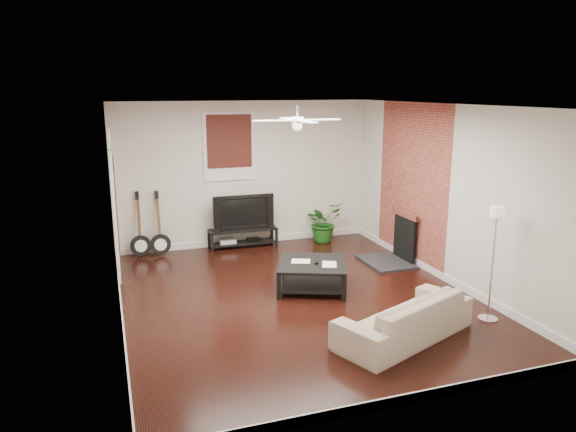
{
  "coord_description": "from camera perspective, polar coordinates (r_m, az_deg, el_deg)",
  "views": [
    {
      "loc": [
        -2.55,
        -7.09,
        3.03
      ],
      "look_at": [
        0.0,
        0.4,
        1.15
      ],
      "focal_mm": 33.65,
      "sensor_mm": 36.0,
      "label": 1
    }
  ],
  "objects": [
    {
      "name": "ceiling_fan",
      "position": [
        7.54,
        1.0,
        10.1
      ],
      "size": [
        1.24,
        1.24,
        0.32
      ],
      "primitive_type": null,
      "color": "white",
      "rests_on": "ceiling"
    },
    {
      "name": "guitar_right",
      "position": [
        10.14,
        -13.44,
        -0.81
      ],
      "size": [
        0.38,
        0.27,
        1.22
      ],
      "primitive_type": null,
      "rotation": [
        0.0,
        0.0,
        0.0
      ],
      "color": "black",
      "rests_on": "floor"
    },
    {
      "name": "fireplace",
      "position": [
        9.73,
        11.2,
        -2.21
      ],
      "size": [
        0.8,
        1.1,
        0.92
      ],
      "primitive_type": "cube",
      "color": "black",
      "rests_on": "floor"
    },
    {
      "name": "door_left",
      "position": [
        9.16,
        -17.89,
        1.51
      ],
      "size": [
        0.08,
        1.0,
        2.5
      ],
      "primitive_type": "cube",
      "color": "white",
      "rests_on": "wall_left"
    },
    {
      "name": "window_back",
      "position": [
        10.36,
        -6.22,
        7.31
      ],
      "size": [
        1.0,
        0.06,
        1.3
      ],
      "primitive_type": "cube",
      "color": "#3D1210",
      "rests_on": "wall_back"
    },
    {
      "name": "floor_lamp",
      "position": [
        7.58,
        20.82,
        -4.79
      ],
      "size": [
        0.34,
        0.34,
        1.56
      ],
      "primitive_type": null,
      "rotation": [
        0.0,
        0.0,
        0.39
      ],
      "color": "silver",
      "rests_on": "floor"
    },
    {
      "name": "tv_stand",
      "position": [
        10.55,
        -4.78,
        -2.32
      ],
      "size": [
        1.32,
        0.35,
        0.37
      ],
      "primitive_type": "cube",
      "color": "black",
      "rests_on": "floor"
    },
    {
      "name": "guitar_left",
      "position": [
        10.14,
        -15.42,
        -0.92
      ],
      "size": [
        0.4,
        0.3,
        1.22
      ],
      "primitive_type": null,
      "rotation": [
        0.0,
        0.0,
        -0.1
      ],
      "color": "black",
      "rests_on": "floor"
    },
    {
      "name": "coffee_table",
      "position": [
        8.38,
        2.58,
        -6.29
      ],
      "size": [
        1.33,
        1.33,
        0.43
      ],
      "primitive_type": "cube",
      "rotation": [
        0.0,
        0.0,
        -0.4
      ],
      "color": "black",
      "rests_on": "floor"
    },
    {
      "name": "potted_plant",
      "position": [
        10.89,
        3.78,
        -0.61
      ],
      "size": [
        0.9,
        0.84,
        0.81
      ],
      "primitive_type": "imported",
      "rotation": [
        0.0,
        0.0,
        0.34
      ],
      "color": "#1C5518",
      "rests_on": "floor"
    },
    {
      "name": "room",
      "position": [
        7.71,
        0.96,
        1.16
      ],
      "size": [
        5.01,
        6.01,
        2.81
      ],
      "color": "black",
      "rests_on": "ground"
    },
    {
      "name": "sofa",
      "position": [
        6.92,
        12.19,
        -10.36
      ],
      "size": [
        2.06,
        1.42,
        0.56
      ],
      "primitive_type": "imported",
      "rotation": [
        0.0,
        0.0,
        3.53
      ],
      "color": "#C0AE90",
      "rests_on": "floor"
    },
    {
      "name": "tv",
      "position": [
        10.44,
        -4.86,
        0.51
      ],
      "size": [
        1.18,
        0.16,
        0.68
      ],
      "primitive_type": "imported",
      "color": "black",
      "rests_on": "tv_stand"
    },
    {
      "name": "brick_accent",
      "position": [
        9.67,
        12.94,
        3.32
      ],
      "size": [
        0.02,
        2.2,
        2.8
      ],
      "primitive_type": "cube",
      "color": "#9A3F31",
      "rests_on": "floor"
    }
  ]
}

